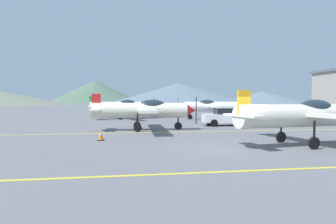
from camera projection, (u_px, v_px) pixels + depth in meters
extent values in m
plane|color=slate|center=(236.00, 148.00, 14.22)|extent=(400.00, 400.00, 0.00)
cube|color=yellow|center=(287.00, 169.00, 9.86)|extent=(80.00, 0.16, 0.01)
cube|color=yellow|center=(197.00, 132.00, 21.52)|extent=(80.00, 0.16, 0.01)
cylinder|color=silver|center=(300.00, 116.00, 15.00)|extent=(7.33, 2.24, 1.17)
ellipsoid|color=#1E2833|center=(315.00, 109.00, 15.28)|extent=(2.25, 1.27, 0.96)
cube|color=silver|center=(307.00, 114.00, 15.13)|extent=(2.56, 9.44, 0.17)
cube|color=silver|center=(244.00, 116.00, 14.00)|extent=(1.15, 2.85, 0.11)
cube|color=#F2A519|center=(244.00, 103.00, 13.98)|extent=(0.68, 0.23, 1.28)
cylinder|color=black|center=(314.00, 132.00, 13.85)|extent=(0.11, 0.11, 1.07)
cylinder|color=black|center=(314.00, 143.00, 13.87)|extent=(0.61, 0.22, 0.60)
cylinder|color=black|center=(281.00, 127.00, 16.08)|extent=(0.11, 0.11, 1.07)
cylinder|color=black|center=(281.00, 137.00, 16.10)|extent=(0.61, 0.22, 0.60)
cylinder|color=silver|center=(140.00, 110.00, 22.55)|extent=(7.28, 1.43, 1.17)
cone|color=red|center=(191.00, 110.00, 23.03)|extent=(0.78, 1.02, 1.00)
cube|color=black|center=(196.00, 110.00, 23.08)|extent=(0.05, 0.13, 2.13)
ellipsoid|color=#1E2833|center=(152.00, 106.00, 22.65)|extent=(2.16, 1.03, 0.96)
cube|color=silver|center=(146.00, 110.00, 22.60)|extent=(1.51, 9.40, 0.17)
cube|color=silver|center=(96.00, 110.00, 22.15)|extent=(0.84, 2.79, 0.11)
cube|color=red|center=(96.00, 102.00, 22.12)|extent=(0.67, 0.15, 1.28)
cylinder|color=black|center=(178.00, 119.00, 22.94)|extent=(0.11, 0.11, 1.07)
cylinder|color=black|center=(178.00, 126.00, 22.96)|extent=(0.60, 0.15, 0.60)
cylinder|color=black|center=(138.00, 121.00, 21.39)|extent=(0.11, 0.11, 1.07)
cylinder|color=black|center=(138.00, 128.00, 21.41)|extent=(0.60, 0.15, 0.60)
cylinder|color=black|center=(137.00, 119.00, 23.71)|extent=(0.11, 0.11, 1.07)
cylinder|color=black|center=(137.00, 125.00, 23.74)|extent=(0.60, 0.15, 0.60)
cylinder|color=white|center=(215.00, 107.00, 35.21)|extent=(7.33, 2.19, 1.17)
cone|color=red|center=(182.00, 107.00, 35.15)|extent=(0.88, 1.09, 1.00)
cube|color=black|center=(178.00, 107.00, 35.15)|extent=(0.06, 0.13, 2.13)
ellipsoid|color=#1E2833|center=(207.00, 104.00, 35.18)|extent=(2.24, 1.25, 0.96)
cube|color=white|center=(211.00, 106.00, 35.20)|extent=(2.49, 9.44, 0.17)
cube|color=white|center=(242.00, 106.00, 35.25)|extent=(1.13, 2.85, 0.11)
cube|color=red|center=(242.00, 101.00, 35.23)|extent=(0.68, 0.22, 1.28)
cylinder|color=black|center=(190.00, 113.00, 35.20)|extent=(0.11, 0.11, 1.07)
cylinder|color=black|center=(190.00, 117.00, 35.22)|extent=(0.61, 0.21, 0.60)
cylinder|color=black|center=(215.00, 112.00, 36.41)|extent=(0.11, 0.11, 1.07)
cylinder|color=black|center=(215.00, 116.00, 36.43)|extent=(0.61, 0.21, 0.60)
cylinder|color=black|center=(218.00, 113.00, 34.07)|extent=(0.11, 0.11, 1.07)
cylinder|color=black|center=(218.00, 118.00, 34.09)|extent=(0.61, 0.21, 0.60)
cylinder|color=white|center=(120.00, 107.00, 35.73)|extent=(7.32, 2.76, 1.17)
cone|color=#1E8C3F|center=(151.00, 106.00, 37.22)|extent=(0.95, 1.14, 1.00)
cube|color=black|center=(154.00, 106.00, 37.38)|extent=(0.07, 0.13, 2.13)
ellipsoid|color=#1E2833|center=(128.00, 104.00, 36.08)|extent=(2.29, 1.41, 0.96)
cube|color=white|center=(123.00, 106.00, 35.89)|extent=(3.23, 9.39, 0.17)
cube|color=white|center=(92.00, 106.00, 34.50)|extent=(1.34, 2.86, 0.11)
cube|color=#1E8C3F|center=(92.00, 101.00, 34.48)|extent=(0.68, 0.27, 1.28)
cylinder|color=black|center=(143.00, 112.00, 36.87)|extent=(0.11, 0.11, 1.07)
cylinder|color=black|center=(143.00, 116.00, 36.90)|extent=(0.61, 0.26, 0.60)
cylinder|color=black|center=(120.00, 113.00, 34.60)|extent=(0.11, 0.11, 1.07)
cylinder|color=black|center=(120.00, 117.00, 34.62)|extent=(0.61, 0.26, 0.60)
cylinder|color=black|center=(116.00, 112.00, 36.77)|extent=(0.11, 0.11, 1.07)
cylinder|color=black|center=(116.00, 116.00, 36.79)|extent=(0.61, 0.26, 0.60)
cube|color=white|center=(227.00, 118.00, 26.65)|extent=(4.37, 1.98, 0.75)
cube|color=black|center=(228.00, 111.00, 26.64)|extent=(2.47, 1.69, 0.55)
cylinder|color=black|center=(209.00, 122.00, 27.40)|extent=(0.65, 0.25, 0.64)
cylinder|color=black|center=(214.00, 123.00, 25.61)|extent=(0.65, 0.25, 0.64)
cylinder|color=black|center=(238.00, 121.00, 27.72)|extent=(0.65, 0.25, 0.64)
cylinder|color=black|center=(245.00, 123.00, 25.93)|extent=(0.65, 0.25, 0.64)
cube|color=black|center=(101.00, 140.00, 16.94)|extent=(0.36, 0.36, 0.04)
cone|color=orange|center=(101.00, 135.00, 16.93)|extent=(0.29, 0.29, 0.55)
cylinder|color=white|center=(101.00, 135.00, 16.93)|extent=(0.20, 0.20, 0.08)
cone|color=#4C6651|center=(95.00, 92.00, 167.79)|extent=(56.30, 56.30, 13.67)
cone|color=slate|center=(179.00, 94.00, 160.39)|extent=(80.89, 80.89, 11.52)
cone|color=slate|center=(262.00, 98.00, 164.18)|extent=(51.88, 51.88, 7.36)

